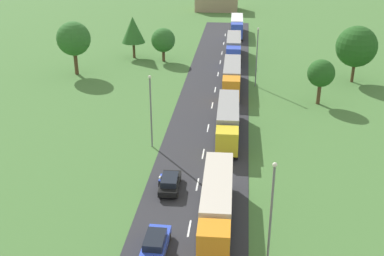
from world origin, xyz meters
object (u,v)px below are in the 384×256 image
truck_fifth (237,25)px  motorcycle_courier (161,179)px  car_second (170,182)px  tree_maple (133,30)px  lamppost_lead (271,209)px  lamppost_second (151,108)px  tree_pine (163,40)px  truck_third (232,76)px  tree_elm (74,39)px  truck_second (228,119)px  lamppost_third (257,54)px  car_lead (155,243)px  tree_oak (321,73)px  tree_birch (357,47)px  truck_fourth (234,47)px

truck_fifth → motorcycle_courier: truck_fifth is taller
car_second → tree_maple: 47.45m
lamppost_lead → lamppost_second: size_ratio=1.01×
truck_fifth → lamppost_lead: bearing=-86.9°
motorcycle_courier → lamppost_lead: lamppost_lead is taller
lamppost_second → tree_pine: 34.73m
truck_third → tree_elm: size_ratio=1.54×
truck_third → tree_maple: bearing=139.3°
truck_second → lamppost_second: size_ratio=1.52×
truck_fifth → car_second: (-4.96, -65.04, -1.34)m
truck_fifth → lamppost_third: lamppost_third is taller
car_lead → car_second: (-0.26, 9.46, -0.04)m
lamppost_third → tree_oak: 10.89m
truck_second → truck_fifth: size_ratio=1.07×
lamppost_third → tree_birch: (15.17, 3.68, 0.66)m
car_lead → tree_pine: size_ratio=0.76×
truck_fourth → car_lead: (-4.53, -55.94, -1.35)m
truck_third → truck_fifth: size_ratio=1.10×
motorcycle_courier → lamppost_second: lamppost_second is taller
tree_birch → tree_maple: tree_birch is taller
lamppost_second → truck_fourth: bearing=77.6°
truck_fourth → lamppost_second: (-8.20, -37.31, 2.52)m
tree_pine → tree_maple: bearing=163.5°
lamppost_lead → tree_oak: bearing=76.7°
truck_fifth → lamppost_second: lamppost_second is taller
truck_third → car_lead: bearing=-96.9°
lamppost_third → tree_elm: 29.37m
tree_maple → tree_birch: bearing=-15.1°
car_second → tree_oak: bearing=55.5°
truck_third → tree_pine: size_ratio=2.23×
lamppost_second → tree_pine: (-4.17, 34.47, -0.92)m
lamppost_lead → tree_elm: bearing=123.8°
truck_third → tree_pine: (-12.57, 14.03, 1.67)m
truck_fifth → lamppost_second: size_ratio=1.42×
motorcycle_courier → lamppost_third: lamppost_third is taller
motorcycle_courier → tree_maple: 46.23m
truck_third → tree_elm: tree_elm is taller
tree_maple → tree_pine: (5.73, -1.70, -1.31)m
motorcycle_courier → tree_elm: tree_elm is taller
truck_second → tree_elm: size_ratio=1.50×
truck_second → tree_birch: bearing=50.0°
motorcycle_courier → lamppost_second: bearing=105.9°
car_lead → tree_birch: size_ratio=0.51×
tree_oak → tree_pine: (-24.76, 18.66, -0.60)m
tree_birch → truck_fifth: bearing=122.3°
car_second → tree_oak: (17.17, 24.98, 3.60)m
truck_fifth → tree_maple: 27.04m
truck_fourth → lamppost_second: lamppost_second is taller
lamppost_lead → tree_birch: size_ratio=0.98×
tree_oak → tree_birch: bearing=57.6°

